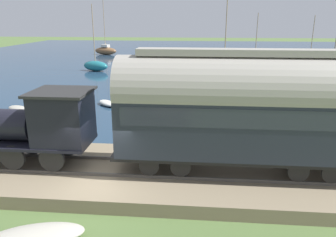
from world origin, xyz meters
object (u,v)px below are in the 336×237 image
Objects in this scene: rowboat_near_shore at (19,109)px; sailboat_teal at (96,66)px; passenger_coach at (240,107)px; rowboat_far_out at (173,103)px; beached_dinghy at (36,236)px; sailboat_black at (310,59)px; sailboat_blue at (331,77)px; sailboat_brown at (106,50)px; sailboat_green at (224,76)px; rowboat_mid_harbor at (324,123)px; sailboat_gray at (255,61)px; rowboat_off_pier at (107,103)px; steam_locomotive at (30,123)px.

sailboat_teal is at bearing 29.52° from rowboat_near_shore.
rowboat_far_out is at bearing 15.94° from passenger_coach.
rowboat_far_out is 16.06m from beached_dinghy.
sailboat_black is (36.68, -14.26, -2.51)m from passenger_coach.
beached_dinghy is at bearing 122.33° from sailboat_blue.
sailboat_brown is 30.39m from sailboat_green.
rowboat_mid_harbor is (-19.55, -20.29, -0.50)m from sailboat_teal.
sailboat_gray is at bearing -10.26° from passenger_coach.
rowboat_far_out is at bearing -10.15° from beached_dinghy.
sailboat_gray is 3.38× the size of rowboat_off_pier.
sailboat_gray reaches higher than rowboat_near_shore.
rowboat_off_pier is at bearing -141.76° from sailboat_teal.
rowboat_far_out is 1.26× the size of rowboat_near_shore.
sailboat_blue is (-23.82, -29.58, -0.10)m from sailboat_brown.
steam_locomotive is 28.23m from sailboat_teal.
sailboat_gray is at bearing 29.66° from rowboat_far_out.
sailboat_brown is (45.79, 17.88, -2.42)m from passenger_coach.
sailboat_black is 8.72m from sailboat_gray.
sailboat_teal is at bearing 54.58° from sailboat_blue.
sailboat_green is 3.22× the size of rowboat_far_out.
sailboat_green is (-23.72, -19.00, -0.16)m from sailboat_brown.
passenger_coach is at bearing -141.07° from sailboat_brown.
steam_locomotive is 46.83m from sailboat_brown.
beached_dinghy is (-12.08, 12.37, 0.05)m from rowboat_mid_harbor.
sailboat_blue is 3.31× the size of rowboat_far_out.
passenger_coach is 49.22m from sailboat_brown.
passenger_coach is 1.42× the size of sailboat_black.
passenger_coach is 3.14× the size of beached_dinghy.
sailboat_gray is (33.64, -6.09, -2.52)m from passenger_coach.
sailboat_gray is (33.64, -14.27, -1.65)m from steam_locomotive.
rowboat_mid_harbor is (-3.39, -14.43, -0.02)m from rowboat_off_pier.
rowboat_far_out is (-15.83, -10.75, -0.40)m from sailboat_teal.
sailboat_blue reaches higher than sailboat_gray.
sailboat_blue is at bearing -28.03° from passenger_coach.
sailboat_black is 0.70× the size of sailboat_blue.
rowboat_far_out is (-10.25, 15.05, -0.39)m from sailboat_blue.
sailboat_blue is 3.15× the size of beached_dinghy.
passenger_coach is 7.97m from beached_dinghy.
passenger_coach reaches higher than steam_locomotive.
sailboat_gray is 25.65m from rowboat_mid_harbor.
sailboat_gray is at bearing 12.59° from rowboat_off_pier.
rowboat_off_pier is (2.21, -5.72, -0.02)m from rowboat_near_shore.
sailboat_blue is at bearing -170.00° from sailboat_gray.
sailboat_blue is 4.16× the size of rowboat_near_shore.
sailboat_teal reaches higher than rowboat_mid_harbor.
sailboat_gray is 39.67m from beached_dinghy.
rowboat_near_shore is at bearing -161.25° from sailboat_teal.
sailboat_brown reaches higher than rowboat_mid_harbor.
rowboat_near_shore is 15.37m from beached_dinghy.
sailboat_black is 0.72× the size of sailboat_green.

